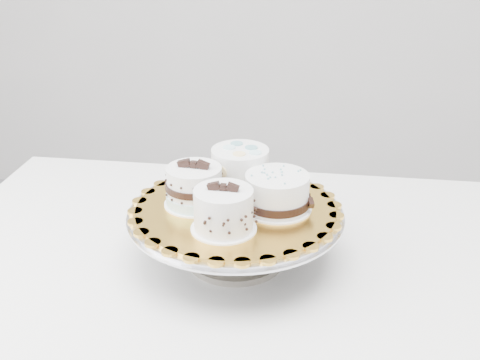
# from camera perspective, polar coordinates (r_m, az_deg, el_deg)

# --- Properties ---
(table) EXTENTS (1.18, 0.80, 0.75)m
(table) POSITION_cam_1_polar(r_m,az_deg,el_deg) (1.17, -0.44, -10.39)
(table) COLOR white
(table) RESTS_ON floor
(cake_stand) EXTENTS (0.38, 0.38, 0.10)m
(cake_stand) POSITION_cam_1_polar(r_m,az_deg,el_deg) (1.07, -0.41, -4.38)
(cake_stand) COLOR gray
(cake_stand) RESTS_ON table
(cake_board) EXTENTS (0.39, 0.39, 0.01)m
(cake_board) POSITION_cam_1_polar(r_m,az_deg,el_deg) (1.05, -0.42, -2.72)
(cake_board) COLOR gold
(cake_board) RESTS_ON cake_stand
(cake_swirl) EXTENTS (0.11, 0.11, 0.09)m
(cake_swirl) POSITION_cam_1_polar(r_m,az_deg,el_deg) (0.96, -1.57, -2.94)
(cake_swirl) COLOR white
(cake_swirl) RESTS_ON cake_board
(cake_banded) EXTENTS (0.11, 0.11, 0.09)m
(cake_banded) POSITION_cam_1_polar(r_m,az_deg,el_deg) (1.05, -4.35, -0.72)
(cake_banded) COLOR white
(cake_banded) RESTS_ON cake_board
(cake_dots) EXTENTS (0.14, 0.14, 0.08)m
(cake_dots) POSITION_cam_1_polar(r_m,az_deg,el_deg) (1.10, 0.01, 1.10)
(cake_dots) COLOR white
(cake_dots) RESTS_ON cake_board
(cake_ribbon) EXTENTS (0.14, 0.14, 0.07)m
(cake_ribbon) POSITION_cam_1_polar(r_m,az_deg,el_deg) (1.03, 3.58, -1.26)
(cake_ribbon) COLOR white
(cake_ribbon) RESTS_ON cake_board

